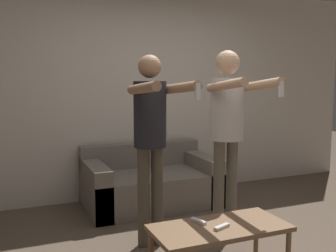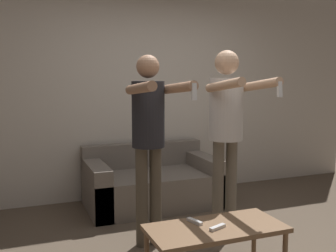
{
  "view_description": "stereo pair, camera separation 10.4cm",
  "coord_description": "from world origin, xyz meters",
  "px_view_note": "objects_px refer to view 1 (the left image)",
  "views": [
    {
      "loc": [
        -1.69,
        -2.78,
        1.53
      ],
      "look_at": [
        -0.11,
        0.99,
        1.02
      ],
      "focal_mm": 42.0,
      "sensor_mm": 36.0,
      "label": 1
    },
    {
      "loc": [
        -1.59,
        -2.82,
        1.53
      ],
      "look_at": [
        -0.11,
        0.99,
        1.02
      ],
      "focal_mm": 42.0,
      "sensor_mm": 36.0,
      "label": 2
    }
  ],
  "objects_px": {
    "person_standing_left": "(151,129)",
    "remote_far": "(198,221)",
    "coffee_table": "(220,231)",
    "couch": "(150,184)",
    "person_standing_right": "(228,119)",
    "remote_near": "(222,227)"
  },
  "relations": [
    {
      "from": "person_standing_right",
      "to": "remote_near",
      "type": "distance_m",
      "value": 1.18
    },
    {
      "from": "coffee_table",
      "to": "person_standing_left",
      "type": "bearing_deg",
      "value": 110.75
    },
    {
      "from": "person_standing_left",
      "to": "remote_far",
      "type": "relative_size",
      "value": 11.22
    },
    {
      "from": "person_standing_right",
      "to": "remote_far",
      "type": "height_order",
      "value": "person_standing_right"
    },
    {
      "from": "person_standing_right",
      "to": "remote_far",
      "type": "distance_m",
      "value": 1.13
    },
    {
      "from": "person_standing_left",
      "to": "remote_near",
      "type": "bearing_deg",
      "value": -71.41
    },
    {
      "from": "couch",
      "to": "remote_far",
      "type": "bearing_deg",
      "value": -97.74
    },
    {
      "from": "couch",
      "to": "remote_far",
      "type": "xyz_separation_m",
      "value": [
        -0.23,
        -1.72,
        0.17
      ]
    },
    {
      "from": "person_standing_right",
      "to": "remote_far",
      "type": "bearing_deg",
      "value": -135.18
    },
    {
      "from": "remote_near",
      "to": "remote_far",
      "type": "distance_m",
      "value": 0.2
    },
    {
      "from": "person_standing_left",
      "to": "remote_far",
      "type": "height_order",
      "value": "person_standing_left"
    },
    {
      "from": "person_standing_right",
      "to": "coffee_table",
      "type": "height_order",
      "value": "person_standing_right"
    },
    {
      "from": "person_standing_right",
      "to": "remote_near",
      "type": "xyz_separation_m",
      "value": [
        -0.52,
        -0.8,
        -0.71
      ]
    },
    {
      "from": "couch",
      "to": "remote_near",
      "type": "xyz_separation_m",
      "value": [
        -0.13,
        -1.89,
        0.17
      ]
    },
    {
      "from": "coffee_table",
      "to": "remote_far",
      "type": "distance_m",
      "value": 0.18
    },
    {
      "from": "coffee_table",
      "to": "couch",
      "type": "bearing_deg",
      "value": 86.49
    },
    {
      "from": "person_standing_right",
      "to": "remote_far",
      "type": "xyz_separation_m",
      "value": [
        -0.63,
        -0.62,
        -0.71
      ]
    },
    {
      "from": "coffee_table",
      "to": "remote_near",
      "type": "height_order",
      "value": "remote_near"
    },
    {
      "from": "remote_near",
      "to": "remote_far",
      "type": "xyz_separation_m",
      "value": [
        -0.11,
        0.17,
        0.0
      ]
    },
    {
      "from": "couch",
      "to": "remote_near",
      "type": "bearing_deg",
      "value": -93.83
    },
    {
      "from": "person_standing_right",
      "to": "coffee_table",
      "type": "relative_size",
      "value": 1.7
    },
    {
      "from": "remote_near",
      "to": "remote_far",
      "type": "relative_size",
      "value": 0.99
    }
  ]
}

